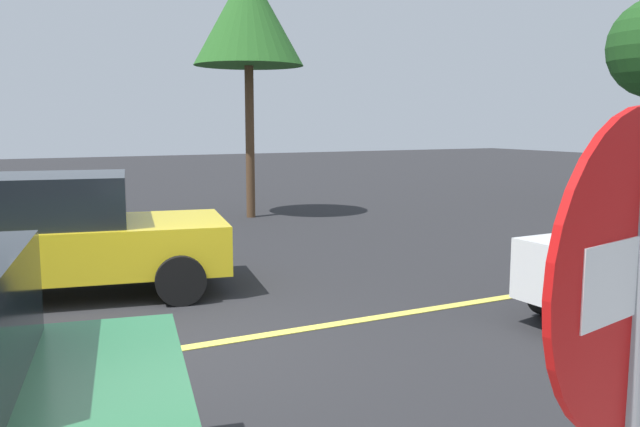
% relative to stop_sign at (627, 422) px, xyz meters
% --- Properties ---
extents(ground_plane, '(80.00, 80.00, 0.00)m').
position_rel_stop_sign_xyz_m(ground_plane, '(0.13, 5.44, -1.60)').
color(ground_plane, '#262628').
extents(lane_marking_centre, '(28.00, 0.16, 0.01)m').
position_rel_stop_sign_xyz_m(lane_marking_centre, '(3.13, 5.44, -1.59)').
color(lane_marking_centre, '#E0D14C').
extents(stop_sign, '(0.75, 0.19, 2.34)m').
position_rel_stop_sign_xyz_m(stop_sign, '(0.00, 0.00, 0.00)').
color(stop_sign, gray).
rests_on(stop_sign, ground_plane).
extents(car_yellow_crossing, '(4.48, 2.71, 1.62)m').
position_rel_stop_sign_xyz_m(car_yellow_crossing, '(-0.46, 8.27, -0.78)').
color(car_yellow_crossing, gold).
rests_on(car_yellow_crossing, ground_plane).
extents(tree_left_verge, '(2.61, 2.61, 5.96)m').
position_rel_stop_sign_xyz_m(tree_left_verge, '(4.47, 14.02, 3.17)').
color(tree_left_verge, '#513823').
rests_on(tree_left_verge, ground_plane).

